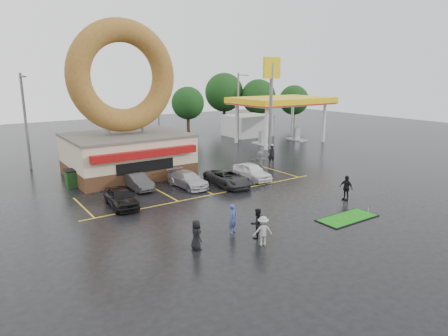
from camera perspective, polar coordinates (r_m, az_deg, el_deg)
ground at (r=27.70m, az=2.32°, el=-5.50°), size 120.00×120.00×0.00m
donut_shop at (r=36.51m, az=-13.85°, el=5.94°), size 10.20×8.70×13.50m
gas_station at (r=55.31m, az=6.04°, el=7.89°), size 12.30×13.65×5.90m
shell_sign at (r=43.74m, az=6.76°, el=11.25°), size 2.20×0.36×10.60m
streetlight_left at (r=41.48m, az=-26.49°, el=6.23°), size 0.40×2.21×9.00m
streetlight_mid at (r=46.47m, az=-9.27°, el=8.09°), size 0.40×2.21×9.00m
streetlight_right at (r=53.50m, az=2.08°, el=8.94°), size 0.40×2.21×9.00m
tree_far_a at (r=65.97m, az=4.94°, el=10.10°), size 5.60×5.60×8.00m
tree_far_b at (r=68.51m, az=9.95°, el=9.53°), size 4.90×4.90×7.00m
tree_far_c at (r=66.73m, az=0.03°, el=10.75°), size 6.30×6.30×9.00m
tree_far_d at (r=60.89m, az=-5.19°, el=9.20°), size 4.90×4.90×7.00m
car_black at (r=28.27m, az=-14.50°, el=-4.08°), size 1.86×4.10×1.36m
car_dgrey at (r=32.27m, az=-12.29°, el=-1.88°), size 1.49×3.88×1.26m
car_silver at (r=32.24m, az=-5.20°, el=-1.64°), size 2.08×4.43×1.25m
car_grey at (r=32.44m, az=0.53°, el=-1.44°), size 2.19×4.73×1.31m
car_white at (r=34.48m, az=4.02°, el=-0.49°), size 1.74×4.14×1.40m
person_blue at (r=22.98m, az=1.29°, el=-7.26°), size 0.75×0.65×1.73m
person_blackjkt at (r=22.39m, az=4.74°, el=-7.89°), size 0.86×0.68×1.72m
person_hoodie at (r=21.54m, az=5.58°, el=-8.93°), size 1.21×0.98×1.63m
person_bystander at (r=21.03m, az=-4.00°, el=-9.50°), size 0.53×0.80×1.61m
person_cameraman at (r=30.12m, az=17.04°, el=-2.72°), size 0.49×1.09×1.82m
person_walker_near at (r=37.33m, az=5.10°, el=0.98°), size 1.78×1.50×1.92m
person_walker_far at (r=40.48m, az=6.79°, el=1.92°), size 0.83×0.71×1.92m
dumpster at (r=34.68m, az=-20.19°, el=-1.31°), size 1.83×1.25×1.30m
putting_green at (r=26.64m, az=17.21°, el=-6.83°), size 4.14×1.80×0.52m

